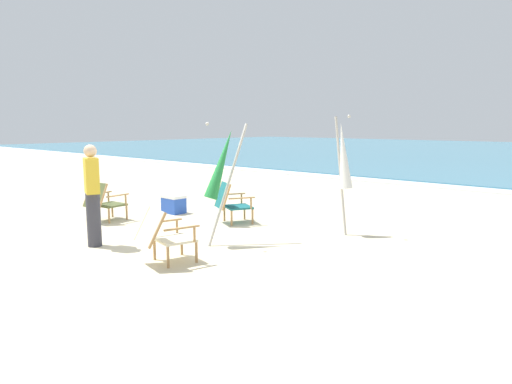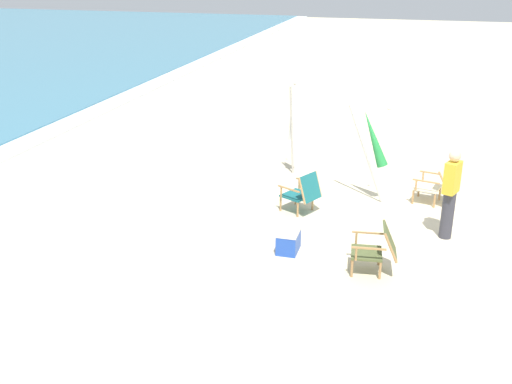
{
  "view_description": "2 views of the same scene",
  "coord_description": "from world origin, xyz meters",
  "px_view_note": "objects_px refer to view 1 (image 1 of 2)",
  "views": [
    {
      "loc": [
        6.19,
        -5.0,
        1.94
      ],
      "look_at": [
        -0.12,
        2.04,
        0.54
      ],
      "focal_mm": 32.0,
      "sensor_mm": 36.0,
      "label": 1
    },
    {
      "loc": [
        -10.75,
        -0.73,
        4.69
      ],
      "look_at": [
        -0.67,
        2.06,
        0.56
      ],
      "focal_mm": 42.0,
      "sensor_mm": 36.0,
      "label": 2
    }
  ],
  "objects_px": {
    "beach_chair_far_center": "(164,234)",
    "person_near_chairs": "(92,195)",
    "umbrella_furled_green": "(222,165)",
    "cooler_box": "(174,204)",
    "umbrella_furled_white": "(343,157)",
    "beach_chair_front_left": "(104,201)",
    "beach_chair_back_right": "(231,202)"
  },
  "relations": [
    {
      "from": "beach_chair_far_center",
      "to": "umbrella_furled_white",
      "type": "distance_m",
      "value": 3.45
    },
    {
      "from": "beach_chair_front_left",
      "to": "umbrella_furled_green",
      "type": "height_order",
      "value": "umbrella_furled_green"
    },
    {
      "from": "beach_chair_front_left",
      "to": "beach_chair_far_center",
      "type": "relative_size",
      "value": 0.93
    },
    {
      "from": "beach_chair_back_right",
      "to": "cooler_box",
      "type": "xyz_separation_m",
      "value": [
        -1.7,
        -0.1,
        -0.23
      ]
    },
    {
      "from": "person_near_chairs",
      "to": "beach_chair_front_left",
      "type": "bearing_deg",
      "value": 145.82
    },
    {
      "from": "beach_chair_far_center",
      "to": "umbrella_furled_white",
      "type": "relative_size",
      "value": 0.41
    },
    {
      "from": "umbrella_furled_green",
      "to": "beach_chair_front_left",
      "type": "bearing_deg",
      "value": -172.63
    },
    {
      "from": "beach_chair_far_center",
      "to": "person_near_chairs",
      "type": "relative_size",
      "value": 0.53
    },
    {
      "from": "cooler_box",
      "to": "beach_chair_front_left",
      "type": "bearing_deg",
      "value": -102.45
    },
    {
      "from": "beach_chair_far_center",
      "to": "umbrella_furled_white",
      "type": "height_order",
      "value": "umbrella_furled_white"
    },
    {
      "from": "beach_chair_front_left",
      "to": "beach_chair_back_right",
      "type": "bearing_deg",
      "value": 38.13
    },
    {
      "from": "beach_chair_front_left",
      "to": "umbrella_furled_green",
      "type": "xyz_separation_m",
      "value": [
        3.02,
        0.39,
        0.87
      ]
    },
    {
      "from": "umbrella_furled_green",
      "to": "person_near_chairs",
      "type": "xyz_separation_m",
      "value": [
        -1.41,
        -1.48,
        -0.46
      ]
    },
    {
      "from": "cooler_box",
      "to": "beach_chair_back_right",
      "type": "bearing_deg",
      "value": 3.29
    },
    {
      "from": "umbrella_furled_green",
      "to": "cooler_box",
      "type": "xyz_separation_m",
      "value": [
        -2.69,
        1.11,
        -1.09
      ]
    },
    {
      "from": "umbrella_furled_green",
      "to": "cooler_box",
      "type": "relative_size",
      "value": 4.06
    },
    {
      "from": "umbrella_furled_white",
      "to": "person_near_chairs",
      "type": "height_order",
      "value": "umbrella_furled_white"
    },
    {
      "from": "beach_chair_far_center",
      "to": "person_near_chairs",
      "type": "bearing_deg",
      "value": -173.4
    },
    {
      "from": "umbrella_furled_green",
      "to": "cooler_box",
      "type": "distance_m",
      "value": 3.11
    },
    {
      "from": "beach_chair_far_center",
      "to": "umbrella_furled_green",
      "type": "xyz_separation_m",
      "value": [
        -0.17,
        1.3,
        0.87
      ]
    },
    {
      "from": "beach_chair_far_center",
      "to": "umbrella_furled_green",
      "type": "height_order",
      "value": "umbrella_furled_green"
    },
    {
      "from": "beach_chair_front_left",
      "to": "umbrella_furled_white",
      "type": "xyz_separation_m",
      "value": [
        4.13,
        2.27,
        0.95
      ]
    },
    {
      "from": "beach_chair_front_left",
      "to": "cooler_box",
      "type": "bearing_deg",
      "value": 77.55
    },
    {
      "from": "umbrella_furled_green",
      "to": "umbrella_furled_white",
      "type": "distance_m",
      "value": 2.18
    },
    {
      "from": "umbrella_furled_white",
      "to": "beach_chair_back_right",
      "type": "bearing_deg",
      "value": -162.19
    },
    {
      "from": "umbrella_furled_white",
      "to": "cooler_box",
      "type": "height_order",
      "value": "umbrella_furled_white"
    },
    {
      "from": "beach_chair_front_left",
      "to": "umbrella_furled_green",
      "type": "distance_m",
      "value": 3.17
    },
    {
      "from": "umbrella_furled_white",
      "to": "person_near_chairs",
      "type": "bearing_deg",
      "value": -126.93
    },
    {
      "from": "beach_chair_front_left",
      "to": "person_near_chairs",
      "type": "relative_size",
      "value": 0.49
    },
    {
      "from": "beach_chair_back_right",
      "to": "cooler_box",
      "type": "height_order",
      "value": "beach_chair_back_right"
    },
    {
      "from": "beach_chair_front_left",
      "to": "umbrella_furled_white",
      "type": "bearing_deg",
      "value": 28.77
    },
    {
      "from": "beach_chair_back_right",
      "to": "beach_chair_far_center",
      "type": "distance_m",
      "value": 2.76
    }
  ]
}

